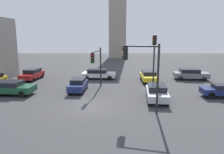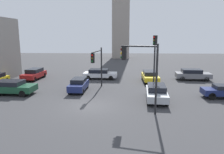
{
  "view_description": "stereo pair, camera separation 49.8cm",
  "coord_description": "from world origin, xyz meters",
  "px_view_note": "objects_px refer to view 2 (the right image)",
  "views": [
    {
      "loc": [
        2.03,
        -17.78,
        6.03
      ],
      "look_at": [
        1.65,
        3.57,
        1.87
      ],
      "focal_mm": 35.15,
      "sensor_mm": 36.0,
      "label": 1
    },
    {
      "loc": [
        2.53,
        -17.77,
        6.03
      ],
      "look_at": [
        1.65,
        3.57,
        1.87
      ],
      "focal_mm": 35.15,
      "sensor_mm": 36.0,
      "label": 2
    }
  ],
  "objects_px": {
    "traffic_light_1": "(97,61)",
    "car_8": "(157,92)",
    "traffic_light_2": "(140,64)",
    "car_3": "(100,74)",
    "car_2": "(79,84)",
    "car_4": "(34,74)",
    "car_5": "(150,76)",
    "traffic_light_0": "(155,53)",
    "car_6": "(193,74)",
    "car_0": "(11,87)"
  },
  "relations": [
    {
      "from": "traffic_light_1",
      "to": "car_8",
      "type": "relative_size",
      "value": 0.99
    },
    {
      "from": "traffic_light_2",
      "to": "car_3",
      "type": "xyz_separation_m",
      "value": [
        -4.36,
        13.17,
        -3.1
      ]
    },
    {
      "from": "car_2",
      "to": "car_4",
      "type": "distance_m",
      "value": 9.47
    },
    {
      "from": "traffic_light_2",
      "to": "car_5",
      "type": "distance_m",
      "value": 12.33
    },
    {
      "from": "traffic_light_2",
      "to": "car_5",
      "type": "xyz_separation_m",
      "value": [
        2.34,
        11.71,
        -3.09
      ]
    },
    {
      "from": "traffic_light_0",
      "to": "car_6",
      "type": "bearing_deg",
      "value": -175.04
    },
    {
      "from": "traffic_light_1",
      "to": "car_5",
      "type": "distance_m",
      "value": 8.29
    },
    {
      "from": "traffic_light_0",
      "to": "car_8",
      "type": "relative_size",
      "value": 1.29
    },
    {
      "from": "traffic_light_1",
      "to": "car_3",
      "type": "distance_m",
      "value": 6.64
    },
    {
      "from": "car_0",
      "to": "car_3",
      "type": "bearing_deg",
      "value": 48.34
    },
    {
      "from": "traffic_light_2",
      "to": "car_3",
      "type": "relative_size",
      "value": 1.16
    },
    {
      "from": "traffic_light_1",
      "to": "traffic_light_2",
      "type": "xyz_separation_m",
      "value": [
        4.04,
        -7.04,
        0.58
      ]
    },
    {
      "from": "car_0",
      "to": "car_2",
      "type": "distance_m",
      "value": 6.81
    },
    {
      "from": "car_3",
      "to": "car_6",
      "type": "xyz_separation_m",
      "value": [
        12.53,
        -0.28,
        0.05
      ]
    },
    {
      "from": "traffic_light_0",
      "to": "traffic_light_2",
      "type": "distance_m",
      "value": 7.13
    },
    {
      "from": "car_3",
      "to": "car_0",
      "type": "bearing_deg",
      "value": -132.57
    },
    {
      "from": "traffic_light_2",
      "to": "car_8",
      "type": "height_order",
      "value": "traffic_light_2"
    },
    {
      "from": "traffic_light_0",
      "to": "car_5",
      "type": "relative_size",
      "value": 1.32
    },
    {
      "from": "traffic_light_0",
      "to": "car_0",
      "type": "height_order",
      "value": "traffic_light_0"
    },
    {
      "from": "traffic_light_0",
      "to": "car_5",
      "type": "xyz_separation_m",
      "value": [
        0.26,
        4.89,
        -3.37
      ]
    },
    {
      "from": "car_3",
      "to": "traffic_light_2",
      "type": "bearing_deg",
      "value": -69.35
    },
    {
      "from": "car_5",
      "to": "car_6",
      "type": "bearing_deg",
      "value": 101.21
    },
    {
      "from": "car_5",
      "to": "traffic_light_0",
      "type": "bearing_deg",
      "value": -3.3
    },
    {
      "from": "traffic_light_0",
      "to": "traffic_light_1",
      "type": "bearing_deg",
      "value": -42.0
    },
    {
      "from": "traffic_light_1",
      "to": "car_2",
      "type": "xyz_separation_m",
      "value": [
        -1.96,
        -0.65,
        -2.51
      ]
    },
    {
      "from": "traffic_light_0",
      "to": "car_5",
      "type": "distance_m",
      "value": 5.94
    },
    {
      "from": "traffic_light_0",
      "to": "car_6",
      "type": "distance_m",
      "value": 9.22
    },
    {
      "from": "car_4",
      "to": "traffic_light_1",
      "type": "bearing_deg",
      "value": 64.84
    },
    {
      "from": "traffic_light_0",
      "to": "traffic_light_2",
      "type": "relative_size",
      "value": 1.1
    },
    {
      "from": "car_4",
      "to": "car_5",
      "type": "distance_m",
      "value": 15.63
    },
    {
      "from": "car_2",
      "to": "traffic_light_2",
      "type": "bearing_deg",
      "value": 45.05
    },
    {
      "from": "car_3",
      "to": "car_2",
      "type": "bearing_deg",
      "value": -101.27
    },
    {
      "from": "traffic_light_1",
      "to": "car_0",
      "type": "height_order",
      "value": "traffic_light_1"
    },
    {
      "from": "car_4",
      "to": "car_6",
      "type": "relative_size",
      "value": 0.95
    },
    {
      "from": "car_4",
      "to": "car_6",
      "type": "bearing_deg",
      "value": 96.34
    },
    {
      "from": "traffic_light_0",
      "to": "car_4",
      "type": "distance_m",
      "value": 16.68
    },
    {
      "from": "car_6",
      "to": "car_3",
      "type": "bearing_deg",
      "value": -176.53
    },
    {
      "from": "traffic_light_0",
      "to": "car_2",
      "type": "bearing_deg",
      "value": -36.89
    },
    {
      "from": "traffic_light_1",
      "to": "car_4",
      "type": "relative_size",
      "value": 1.03
    },
    {
      "from": "car_5",
      "to": "car_8",
      "type": "bearing_deg",
      "value": -3.54
    },
    {
      "from": "car_3",
      "to": "car_8",
      "type": "height_order",
      "value": "car_8"
    },
    {
      "from": "car_3",
      "to": "car_4",
      "type": "xyz_separation_m",
      "value": [
        -8.92,
        -0.73,
        0.05
      ]
    },
    {
      "from": "car_3",
      "to": "car_5",
      "type": "distance_m",
      "value": 6.85
    },
    {
      "from": "car_4",
      "to": "traffic_light_0",
      "type": "bearing_deg",
      "value": 75.03
    },
    {
      "from": "car_0",
      "to": "car_5",
      "type": "xyz_separation_m",
      "value": [
        14.97,
        6.84,
        -0.04
      ]
    },
    {
      "from": "traffic_light_1",
      "to": "car_8",
      "type": "bearing_deg",
      "value": 67.0
    },
    {
      "from": "traffic_light_0",
      "to": "car_0",
      "type": "xyz_separation_m",
      "value": [
        -14.71,
        -1.95,
        -3.33
      ]
    },
    {
      "from": "car_3",
      "to": "car_6",
      "type": "distance_m",
      "value": 12.53
    },
    {
      "from": "car_2",
      "to": "car_3",
      "type": "relative_size",
      "value": 0.86
    },
    {
      "from": "car_2",
      "to": "car_6",
      "type": "distance_m",
      "value": 15.59
    }
  ]
}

